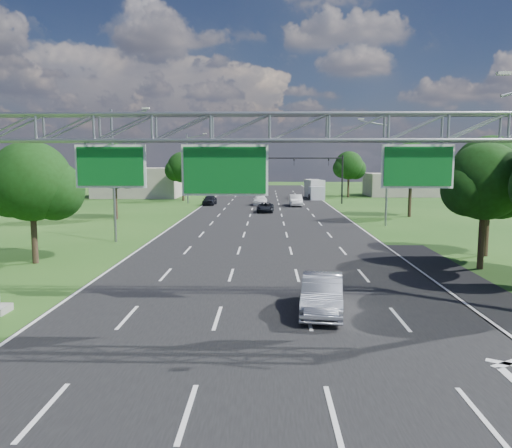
{
  "coord_description": "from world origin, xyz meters",
  "views": [
    {
      "loc": [
        0.17,
        -7.62,
        6.22
      ],
      "look_at": [
        -0.34,
        14.56,
        3.4
      ],
      "focal_mm": 35.0,
      "sensor_mm": 36.0,
      "label": 1
    }
  ],
  "objects_px": {
    "sign_gantry": "(272,143)",
    "box_truck": "(315,190)",
    "traffic_signal": "(318,168)",
    "silver_sedan": "(322,294)"
  },
  "relations": [
    {
      "from": "sign_gantry",
      "to": "box_truck",
      "type": "height_order",
      "value": "sign_gantry"
    },
    {
      "from": "traffic_signal",
      "to": "silver_sedan",
      "type": "height_order",
      "value": "traffic_signal"
    },
    {
      "from": "sign_gantry",
      "to": "traffic_signal",
      "type": "xyz_separation_m",
      "value": [
        7.15,
        53.0,
        -1.72
      ]
    },
    {
      "from": "traffic_signal",
      "to": "box_truck",
      "type": "xyz_separation_m",
      "value": [
        0.52,
        10.1,
        -3.69
      ]
    },
    {
      "from": "sign_gantry",
      "to": "traffic_signal",
      "type": "distance_m",
      "value": 53.51
    },
    {
      "from": "traffic_signal",
      "to": "silver_sedan",
      "type": "bearing_deg",
      "value": -95.48
    },
    {
      "from": "silver_sedan",
      "to": "box_truck",
      "type": "distance_m",
      "value": 62.93
    },
    {
      "from": "silver_sedan",
      "to": "box_truck",
      "type": "height_order",
      "value": "box_truck"
    },
    {
      "from": "sign_gantry",
      "to": "traffic_signal",
      "type": "bearing_deg",
      "value": 82.32
    },
    {
      "from": "sign_gantry",
      "to": "silver_sedan",
      "type": "distance_m",
      "value": 6.48
    }
  ]
}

